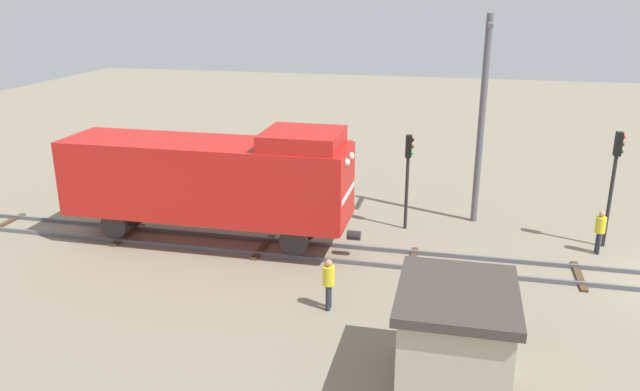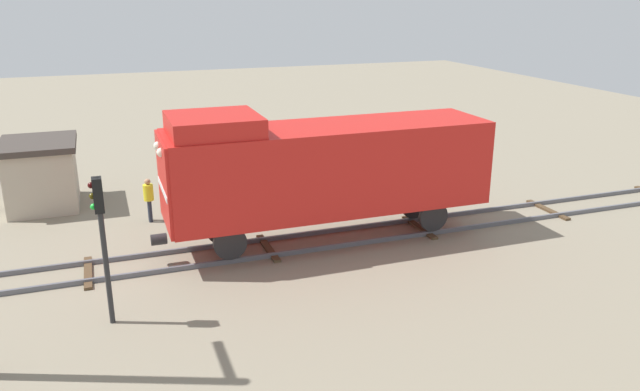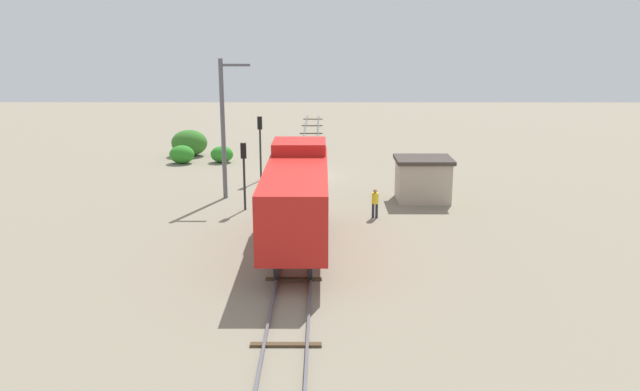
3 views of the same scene
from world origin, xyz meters
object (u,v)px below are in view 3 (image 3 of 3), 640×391
at_px(traffic_signal_near, 260,137).
at_px(worker_by_signal, 375,201).
at_px(worker_near_track, 272,168).
at_px(relay_hut, 423,179).
at_px(traffic_signal_mid, 244,164).
at_px(locomotive, 297,195).
at_px(catenary_mast, 224,126).

height_order(traffic_signal_near, worker_by_signal, traffic_signal_near).
height_order(worker_near_track, relay_hut, relay_hut).
height_order(traffic_signal_mid, worker_near_track, traffic_signal_mid).
distance_m(locomotive, relay_hut, 12.14).
bearing_deg(catenary_mast, worker_by_signal, 153.66).
relative_size(traffic_signal_mid, catenary_mast, 0.46).
bearing_deg(relay_hut, traffic_signal_mid, 11.42).
distance_m(locomotive, worker_by_signal, 7.18).
bearing_deg(worker_near_track, catenary_mast, -71.00).
bearing_deg(traffic_signal_near, relay_hut, 152.37).
height_order(locomotive, catenary_mast, catenary_mast).
height_order(traffic_signal_near, worker_near_track, traffic_signal_near).
bearing_deg(relay_hut, catenary_mast, -2.87).
bearing_deg(catenary_mast, relay_hut, 177.13).
height_order(traffic_signal_mid, catenary_mast, catenary_mast).
distance_m(traffic_signal_near, traffic_signal_mid, 7.81).
bearing_deg(relay_hut, worker_near_track, -27.79).
bearing_deg(traffic_signal_near, locomotive, 102.01).
bearing_deg(worker_near_track, worker_by_signal, -6.14).
relative_size(worker_near_track, relay_hut, 0.49).
relative_size(traffic_signal_near, relay_hut, 1.31).
bearing_deg(relay_hut, locomotive, 51.55).
height_order(traffic_signal_near, catenary_mast, catenary_mast).
bearing_deg(traffic_signal_mid, worker_by_signal, 167.39).
relative_size(worker_near_track, catenary_mast, 0.19).
xyz_separation_m(locomotive, traffic_signal_near, (3.20, -15.05, 0.39)).
relative_size(worker_near_track, worker_by_signal, 1.00).
bearing_deg(traffic_signal_near, worker_by_signal, 127.91).
bearing_deg(traffic_signal_mid, worker_near_track, -97.68).
distance_m(worker_near_track, worker_by_signal, 11.26).
height_order(worker_near_track, worker_by_signal, same).
xyz_separation_m(locomotive, catenary_mast, (4.94, -10.07, 1.85)).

